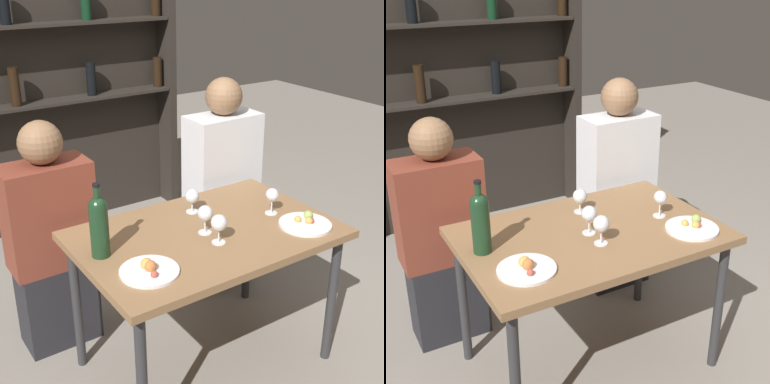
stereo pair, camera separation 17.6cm
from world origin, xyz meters
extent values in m
plane|color=gray|center=(0.00, 0.00, 0.00)|extent=(10.00, 10.00, 0.00)
cube|color=olive|center=(0.00, 0.00, 0.70)|extent=(1.15, 0.75, 0.04)
cylinder|color=#2D2D30|center=(-0.52, -0.32, 0.34)|extent=(0.04, 0.04, 0.68)
cylinder|color=#2D2D30|center=(0.52, -0.32, 0.34)|extent=(0.04, 0.04, 0.68)
cylinder|color=#2D2D30|center=(-0.52, 0.32, 0.34)|extent=(0.04, 0.04, 0.68)
cylinder|color=#2D2D30|center=(0.52, 0.32, 0.34)|extent=(0.04, 0.04, 0.68)
cube|color=#28231E|center=(0.00, 1.88, 1.06)|extent=(1.77, 0.02, 2.12)
cube|color=#28231E|center=(0.88, 1.77, 1.06)|extent=(0.06, 0.18, 2.12)
cube|color=#28231E|center=(0.00, 1.77, 0.95)|extent=(1.69, 0.18, 0.02)
cylinder|color=black|center=(-0.27, 1.76, 1.08)|extent=(0.07, 0.07, 0.25)
cylinder|color=black|center=(0.27, 1.78, 1.07)|extent=(0.07, 0.07, 0.23)
cylinder|color=black|center=(0.80, 1.77, 1.07)|extent=(0.07, 0.07, 0.22)
cube|color=#28231E|center=(0.00, 1.77, 1.46)|extent=(1.69, 0.18, 0.02)
cylinder|color=black|center=(-0.27, 1.78, 1.58)|extent=(0.07, 0.07, 0.22)
cylinder|color=black|center=(0.27, 1.78, 1.58)|extent=(0.07, 0.07, 0.23)
cylinder|color=#19381E|center=(-0.48, 0.06, 0.83)|extent=(0.08, 0.08, 0.22)
sphere|color=#19381E|center=(-0.48, 0.06, 0.94)|extent=(0.08, 0.08, 0.08)
cylinder|color=#19381E|center=(-0.48, 0.06, 0.98)|extent=(0.03, 0.03, 0.08)
cylinder|color=black|center=(-0.48, 0.06, 1.03)|extent=(0.03, 0.03, 0.01)
cylinder|color=silver|center=(-0.01, -0.01, 0.72)|extent=(0.06, 0.06, 0.00)
cylinder|color=silver|center=(-0.01, -0.01, 0.76)|extent=(0.01, 0.01, 0.07)
sphere|color=silver|center=(-0.01, -0.01, 0.82)|extent=(0.07, 0.07, 0.07)
cylinder|color=silver|center=(-0.02, -0.12, 0.72)|extent=(0.06, 0.06, 0.00)
cylinder|color=silver|center=(-0.02, -0.12, 0.76)|extent=(0.01, 0.01, 0.07)
sphere|color=silver|center=(-0.02, -0.12, 0.82)|extent=(0.07, 0.07, 0.07)
cylinder|color=silver|center=(0.06, 0.20, 0.72)|extent=(0.06, 0.06, 0.00)
cylinder|color=silver|center=(0.06, 0.20, 0.75)|extent=(0.01, 0.01, 0.06)
sphere|color=silver|center=(0.06, 0.20, 0.80)|extent=(0.07, 0.07, 0.07)
cylinder|color=silver|center=(0.36, -0.02, 0.72)|extent=(0.06, 0.06, 0.00)
cylinder|color=silver|center=(0.36, -0.02, 0.76)|extent=(0.01, 0.01, 0.08)
sphere|color=silver|center=(0.36, -0.02, 0.82)|extent=(0.06, 0.06, 0.06)
cylinder|color=white|center=(-0.38, -0.16, 0.73)|extent=(0.24, 0.24, 0.01)
sphere|color=#C67038|center=(-0.38, -0.16, 0.75)|extent=(0.05, 0.05, 0.05)
sphere|color=gold|center=(-0.38, -0.14, 0.75)|extent=(0.05, 0.05, 0.05)
sphere|color=#B74C3D|center=(-0.39, -0.21, 0.74)|extent=(0.03, 0.03, 0.03)
cylinder|color=white|center=(0.41, -0.20, 0.73)|extent=(0.24, 0.24, 0.01)
sphere|color=#B74C3D|center=(0.43, -0.21, 0.74)|extent=(0.03, 0.03, 0.03)
sphere|color=#99B256|center=(0.46, -0.17, 0.75)|extent=(0.04, 0.04, 0.04)
sphere|color=gold|center=(0.42, -0.21, 0.74)|extent=(0.03, 0.03, 0.03)
sphere|color=gold|center=(0.39, -0.17, 0.74)|extent=(0.03, 0.03, 0.03)
cube|color=#26262B|center=(-0.52, 0.56, 0.23)|extent=(0.37, 0.22, 0.45)
cube|color=brown|center=(-0.52, 0.56, 0.71)|extent=(0.41, 0.22, 0.53)
sphere|color=#8C6647|center=(-0.52, 0.56, 1.08)|extent=(0.20, 0.20, 0.20)
cube|color=#26262B|center=(0.51, 0.56, 0.23)|extent=(0.37, 0.22, 0.45)
cube|color=white|center=(0.51, 0.56, 0.75)|extent=(0.41, 0.22, 0.60)
sphere|color=#8C6647|center=(0.51, 0.56, 1.15)|extent=(0.21, 0.21, 0.21)
camera|label=1|loc=(-1.23, -1.72, 1.82)|focal=50.00mm
camera|label=2|loc=(-1.08, -1.82, 1.82)|focal=50.00mm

